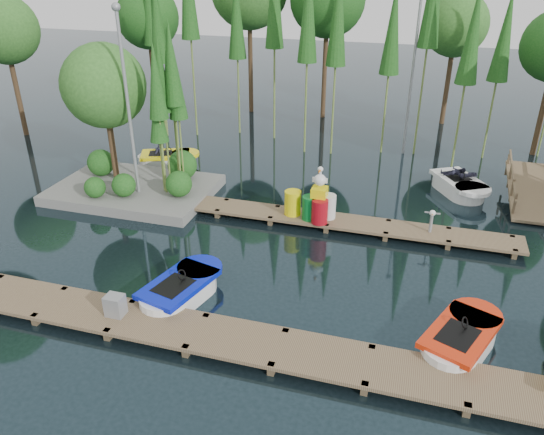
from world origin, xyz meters
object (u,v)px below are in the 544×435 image
(drum_cluster, at_px, (319,205))
(utility_cabinet, at_px, (115,305))
(island, at_px, (122,114))
(boat_blue, at_px, (181,290))
(boat_yellow_far, at_px, (167,159))
(yellow_barrel, at_px, (293,203))
(boat_red, at_px, (460,340))

(drum_cluster, bearing_deg, utility_cabinet, -119.79)
(island, bearing_deg, boat_blue, -50.61)
(boat_yellow_far, bearing_deg, yellow_barrel, -31.30)
(boat_yellow_far, distance_m, yellow_barrel, 7.90)
(boat_blue, distance_m, yellow_barrel, 5.82)
(island, distance_m, drum_cluster, 8.35)
(boat_blue, xyz_separation_m, boat_yellow_far, (-5.10, 9.33, 0.01))
(boat_blue, bearing_deg, drum_cluster, 76.83)
(island, distance_m, utility_cabinet, 9.16)
(utility_cabinet, distance_m, drum_cluster, 7.90)
(yellow_barrel, bearing_deg, utility_cabinet, -112.70)
(island, relative_size, drum_cluster, 3.43)
(boat_red, bearing_deg, boat_yellow_far, 166.81)
(boat_blue, height_order, boat_yellow_far, boat_yellow_far)
(island, height_order, yellow_barrel, island)
(utility_cabinet, distance_m, yellow_barrel, 7.59)
(drum_cluster, bearing_deg, boat_yellow_far, 153.30)
(boat_yellow_far, bearing_deg, island, -93.78)
(island, relative_size, boat_blue, 2.16)
(boat_blue, distance_m, drum_cluster, 6.07)
(boat_yellow_far, xyz_separation_m, utility_cabinet, (3.97, -10.82, 0.29))
(drum_cluster, bearing_deg, boat_blue, -117.50)
(yellow_barrel, relative_size, drum_cluster, 0.45)
(island, relative_size, boat_yellow_far, 2.23)
(island, xyz_separation_m, utility_cabinet, (4.05, -7.79, -2.60))
(boat_blue, relative_size, yellow_barrel, 3.52)
(boat_blue, height_order, utility_cabinet, boat_blue)
(drum_cluster, bearing_deg, boat_red, -48.82)
(utility_cabinet, bearing_deg, island, 117.46)
(utility_cabinet, xyz_separation_m, drum_cluster, (3.92, 6.85, 0.29))
(boat_red, xyz_separation_m, boat_yellow_far, (-12.56, 9.31, 0.01))
(utility_cabinet, height_order, yellow_barrel, yellow_barrel)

